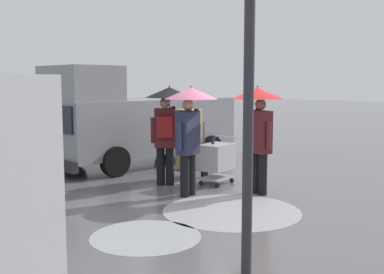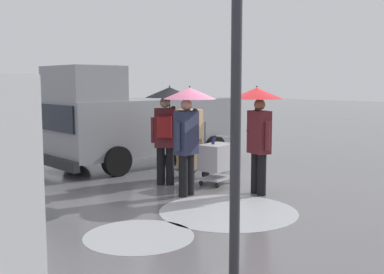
{
  "view_description": "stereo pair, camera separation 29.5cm",
  "coord_description": "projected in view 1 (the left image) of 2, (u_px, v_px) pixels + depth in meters",
  "views": [
    {
      "loc": [
        -6.13,
        7.35,
        2.22
      ],
      "look_at": [
        0.79,
        0.19,
        1.05
      ],
      "focal_mm": 44.0,
      "sensor_mm": 36.0,
      "label": 1
    },
    {
      "loc": [
        -6.34,
        7.14,
        2.22
      ],
      "look_at": [
        0.79,
        0.19,
        1.05
      ],
      "focal_mm": 44.0,
      "sensor_mm": 36.0,
      "label": 2
    }
  ],
  "objects": [
    {
      "name": "pedestrian_white_side",
      "position": [
        167.0,
        113.0,
        10.01
      ],
      "size": [
        1.04,
        1.04,
        2.15
      ],
      "color": "black",
      "rests_on": "ground"
    },
    {
      "name": "ground_plane",
      "position": [
        225.0,
        190.0,
        9.74
      ],
      "size": [
        90.0,
        90.0,
        0.0
      ],
      "primitive_type": "plane",
      "color": "slate"
    },
    {
      "name": "hand_dolly_boxes",
      "position": [
        188.0,
        139.0,
        10.79
      ],
      "size": [
        0.54,
        0.72,
        1.6
      ],
      "color": "#515156",
      "rests_on": "ground"
    },
    {
      "name": "pedestrian_pink_side",
      "position": [
        259.0,
        114.0,
        9.26
      ],
      "size": [
        1.04,
        1.04,
        2.15
      ],
      "color": "black",
      "rests_on": "ground"
    },
    {
      "name": "slush_patch_far_side",
      "position": [
        232.0,
        211.0,
        8.12
      ],
      "size": [
        2.39,
        2.39,
        0.01
      ],
      "primitive_type": "cylinder",
      "color": "#ADAFB5",
      "rests_on": "ground"
    },
    {
      "name": "cargo_van_parked_right",
      "position": [
        136.0,
        121.0,
        12.58
      ],
      "size": [
        2.35,
        5.41,
        2.6
      ],
      "color": "gray",
      "rests_on": "ground"
    },
    {
      "name": "street_lamp",
      "position": [
        249.0,
        68.0,
        5.15
      ],
      "size": [
        0.28,
        0.28,
        3.86
      ],
      "color": "#2D2D33",
      "rests_on": "ground"
    },
    {
      "name": "pedestrian_black_side",
      "position": [
        190.0,
        115.0,
        9.09
      ],
      "size": [
        1.04,
        1.04,
        2.15
      ],
      "color": "black",
      "rests_on": "ground"
    },
    {
      "name": "slush_patch_mid_street",
      "position": [
        146.0,
        236.0,
        6.78
      ],
      "size": [
        1.61,
        1.61,
        0.01
      ],
      "primitive_type": "cylinder",
      "color": "#ADAFB5",
      "rests_on": "ground"
    },
    {
      "name": "shopping_cart_vendor",
      "position": [
        217.0,
        158.0,
        10.22
      ],
      "size": [
        0.68,
        0.9,
        1.04
      ],
      "color": "#B2B2B7",
      "rests_on": "ground"
    }
  ]
}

